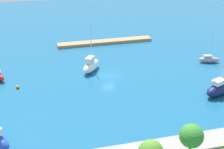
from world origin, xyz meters
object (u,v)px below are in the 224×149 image
object	(u,v)px
sailboat_navy_far_north	(219,88)
mooring_buoy_orange	(18,87)
pier_dock	(105,42)
sailboat_white_mid_basin	(91,65)
sailboat_gray_center_basin	(209,59)
park_tree_west	(191,136)

from	to	relation	value
sailboat_navy_far_north	mooring_buoy_orange	world-z (taller)	sailboat_navy_far_north
pier_dock	sailboat_white_mid_basin	world-z (taller)	sailboat_white_mid_basin
sailboat_navy_far_north	sailboat_gray_center_basin	xyz separation A→B (m)	(-6.28, -14.22, -0.51)
sailboat_navy_far_north	pier_dock	bearing A→B (deg)	88.22
sailboat_gray_center_basin	pier_dock	bearing A→B (deg)	151.58
pier_dock	park_tree_west	world-z (taller)	park_tree_west
sailboat_white_mid_basin	mooring_buoy_orange	size ratio (longest dim) A/B	16.35
mooring_buoy_orange	sailboat_navy_far_north	bearing A→B (deg)	160.91
park_tree_west	sailboat_navy_far_north	world-z (taller)	sailboat_navy_far_north
sailboat_navy_far_north	sailboat_white_mid_basin	world-z (taller)	sailboat_white_mid_basin
park_tree_west	mooring_buoy_orange	world-z (taller)	park_tree_west
sailboat_navy_far_north	sailboat_gray_center_basin	bearing A→B (deg)	43.51
sailboat_gray_center_basin	park_tree_west	bearing A→B (deg)	-107.33
park_tree_west	sailboat_gray_center_basin	bearing A→B (deg)	-123.87
sailboat_navy_far_north	mooring_buoy_orange	distance (m)	36.64
mooring_buoy_orange	sailboat_gray_center_basin	bearing A→B (deg)	-176.86
sailboat_white_mid_basin	sailboat_gray_center_basin	xyz separation A→B (m)	(-26.07, 2.10, -0.54)
sailboat_navy_far_north	mooring_buoy_orange	bearing A→B (deg)	138.25
pier_dock	sailboat_white_mid_basin	size ratio (longest dim) A/B	2.43
sailboat_white_mid_basin	mooring_buoy_orange	bearing A→B (deg)	142.79
sailboat_white_mid_basin	mooring_buoy_orange	world-z (taller)	sailboat_white_mid_basin
pier_dock	park_tree_west	bearing A→B (deg)	87.73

